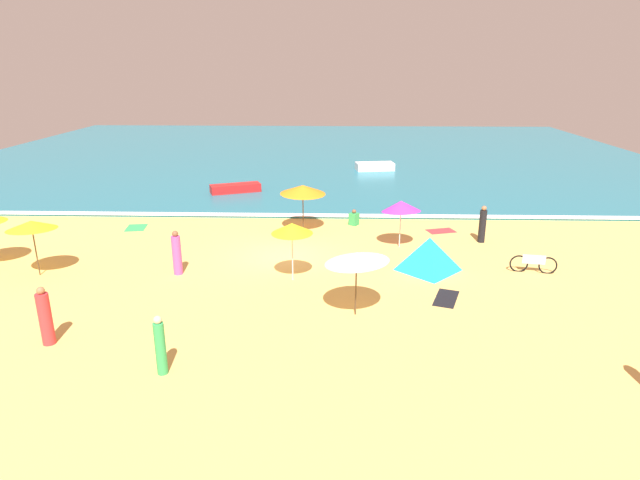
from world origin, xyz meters
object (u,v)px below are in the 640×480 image
(beach_tent, at_px, (429,254))
(beachgoer_1, at_px, (482,225))
(beach_umbrella_2, at_px, (31,225))
(beachgoer_4, at_px, (354,218))
(small_boat_0, at_px, (375,166))
(beach_umbrella_0, at_px, (401,206))
(beach_umbrella_1, at_px, (357,257))
(beachgoer_3, at_px, (177,254))
(small_boat_1, at_px, (235,188))
(beachgoer_5, at_px, (160,346))
(beach_umbrella_5, at_px, (292,228))
(beachgoer_2, at_px, (45,318))
(beach_umbrella_3, at_px, (303,189))
(parked_bicycle, at_px, (533,263))

(beach_tent, xyz_separation_m, beachgoer_1, (3.06, 3.69, 0.14))
(beach_umbrella_2, xyz_separation_m, beachgoer_4, (12.63, 7.31, -1.71))
(beachgoer_1, height_order, beachgoer_4, beachgoer_1)
(beachgoer_4, bearing_deg, small_boat_0, 82.07)
(beach_umbrella_0, distance_m, beachgoer_1, 4.14)
(beachgoer_4, bearing_deg, beach_umbrella_0, -60.16)
(beach_umbrella_1, bearing_deg, beach_tent, 53.45)
(beach_umbrella_2, height_order, beachgoer_3, beach_umbrella_2)
(beachgoer_3, height_order, small_boat_1, beachgoer_3)
(beach_umbrella_2, height_order, beachgoer_5, beach_umbrella_2)
(beach_umbrella_0, xyz_separation_m, beach_umbrella_2, (-14.60, -3.88, 0.14))
(beach_umbrella_5, distance_m, beachgoer_2, 8.70)
(beachgoer_2, xyz_separation_m, beachgoer_4, (9.46, 12.68, -0.51))
(beach_umbrella_1, distance_m, beach_umbrella_3, 9.53)
(parked_bicycle, bearing_deg, beach_umbrella_2, -177.41)
(beach_umbrella_2, distance_m, beach_umbrella_5, 10.06)
(beachgoer_4, bearing_deg, beachgoer_5, -111.45)
(beach_umbrella_2, distance_m, beachgoer_3, 5.60)
(parked_bicycle, height_order, beachgoer_4, beachgoer_4)
(beach_umbrella_0, height_order, parked_bicycle, beach_umbrella_0)
(beach_tent, relative_size, beachgoer_2, 1.13)
(beach_umbrella_5, height_order, beachgoer_1, beach_umbrella_5)
(parked_bicycle, bearing_deg, beach_umbrella_0, 149.06)
(beachgoer_1, distance_m, beachgoer_5, 16.28)
(beach_umbrella_0, distance_m, beach_umbrella_5, 6.11)
(beach_umbrella_5, bearing_deg, beachgoer_3, 173.98)
(beachgoer_2, bearing_deg, small_boat_0, 67.13)
(beach_umbrella_3, xyz_separation_m, small_boat_0, (4.58, 15.73, -1.74))
(beach_umbrella_2, distance_m, small_boat_1, 15.13)
(beach_umbrella_1, height_order, beachgoer_1, beach_umbrella_1)
(beachgoer_2, distance_m, beachgoer_3, 6.10)
(beachgoer_4, height_order, small_boat_1, beachgoer_4)
(beach_tent, distance_m, beachgoer_5, 11.51)
(beach_tent, bearing_deg, beachgoer_5, -136.77)
(beach_umbrella_2, bearing_deg, beach_umbrella_3, 31.32)
(beach_umbrella_2, relative_size, beachgoer_2, 1.25)
(beachgoer_1, xyz_separation_m, beachgoer_5, (-11.45, -11.57, -0.01))
(parked_bicycle, relative_size, beachgoer_1, 1.03)
(beach_umbrella_0, bearing_deg, beachgoer_1, 11.96)
(beachgoer_1, height_order, small_boat_0, beachgoer_1)
(beach_umbrella_2, relative_size, beachgoer_5, 1.34)
(beach_umbrella_3, bearing_deg, beachgoer_4, 24.83)
(beach_tent, distance_m, beachgoer_2, 13.84)
(beach_umbrella_2, xyz_separation_m, beach_umbrella_5, (10.06, -0.20, 0.02))
(beach_umbrella_3, height_order, small_boat_1, beach_umbrella_3)
(beach_umbrella_2, xyz_separation_m, beach_umbrella_3, (10.07, 6.13, 0.07))
(beach_umbrella_2, bearing_deg, small_boat_0, 56.16)
(small_boat_0, height_order, small_boat_1, small_boat_0)
(beachgoer_3, distance_m, small_boat_0, 23.46)
(parked_bicycle, bearing_deg, beachgoer_2, -159.15)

